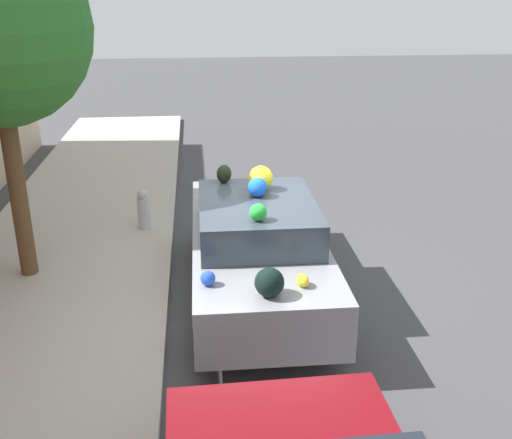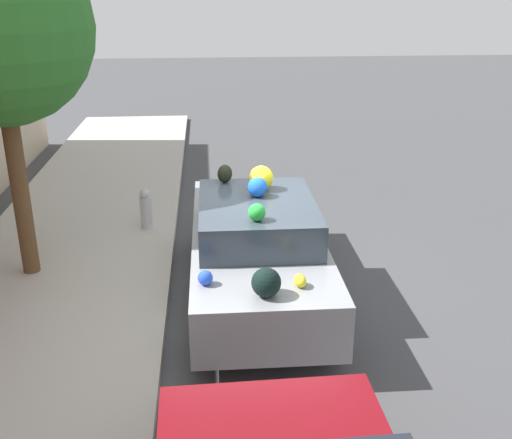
{
  "view_description": "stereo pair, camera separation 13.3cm",
  "coord_description": "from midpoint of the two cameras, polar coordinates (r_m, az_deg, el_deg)",
  "views": [
    {
      "loc": [
        -7.35,
        0.65,
        4.02
      ],
      "look_at": [
        0.0,
        -0.11,
        1.14
      ],
      "focal_mm": 42.0,
      "sensor_mm": 36.0,
      "label": 1
    },
    {
      "loc": [
        -7.37,
        0.52,
        4.02
      ],
      "look_at": [
        0.0,
        -0.11,
        1.14
      ],
      "focal_mm": 42.0,
      "sensor_mm": 36.0,
      "label": 2
    }
  ],
  "objects": [
    {
      "name": "ground_plane",
      "position": [
        8.41,
        -1.19,
        -7.26
      ],
      "size": [
        60.0,
        60.0,
        0.0
      ],
      "primitive_type": "plane",
      "color": "#424244"
    },
    {
      "name": "art_car",
      "position": [
        8.05,
        -0.46,
        -2.44
      ],
      "size": [
        4.36,
        1.75,
        1.79
      ],
      "rotation": [
        0.0,
        0.0,
        -0.01
      ],
      "color": "gray",
      "rests_on": "ground"
    },
    {
      "name": "fire_hydrant",
      "position": [
        10.42,
        -11.05,
        0.97
      ],
      "size": [
        0.2,
        0.2,
        0.7
      ],
      "color": "#B2B2B7",
      "rests_on": "sidewalk_curb"
    },
    {
      "name": "sidewalk_curb",
      "position": [
        8.62,
        -19.53,
        -7.37
      ],
      "size": [
        24.0,
        3.2,
        0.12
      ],
      "color": "#B2ADA3",
      "rests_on": "ground"
    }
  ]
}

